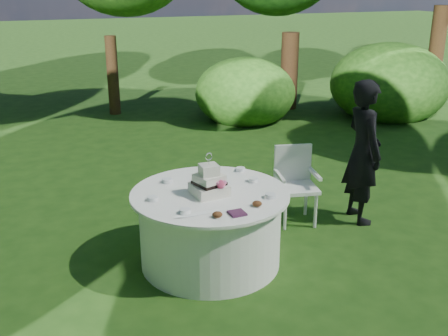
{
  "coord_description": "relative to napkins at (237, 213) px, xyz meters",
  "views": [
    {
      "loc": [
        -1.78,
        -4.4,
        2.69
      ],
      "look_at": [
        0.15,
        0.0,
        1.0
      ],
      "focal_mm": 42.0,
      "sensor_mm": 36.0,
      "label": 1
    }
  ],
  "objects": [
    {
      "name": "feather_plume",
      "position": [
        -0.31,
        0.13,
        -0.0
      ],
      "size": [
        0.48,
        0.07,
        0.01
      ],
      "primitive_type": "ellipsoid",
      "color": "white",
      "rests_on": "table"
    },
    {
      "name": "chair",
      "position": [
        1.28,
        1.13,
        -0.26
      ],
      "size": [
        0.55,
        0.55,
        0.9
      ],
      "color": "white",
      "rests_on": "ground"
    },
    {
      "name": "napkins",
      "position": [
        0.0,
        0.0,
        0.0
      ],
      "size": [
        0.14,
        0.14,
        0.02
      ],
      "primitive_type": "cube",
      "color": "#471E3C",
      "rests_on": "table"
    },
    {
      "name": "guest",
      "position": [
        2.0,
        0.83,
        0.07
      ],
      "size": [
        0.51,
        0.68,
        1.69
      ],
      "primitive_type": "imported",
      "rotation": [
        0.0,
        0.0,
        1.39
      ],
      "color": "black",
      "rests_on": "ground"
    },
    {
      "name": "petal_cups",
      "position": [
        0.03,
        0.05,
        0.02
      ],
      "size": [
        0.52,
        0.16,
        0.05
      ],
      "color": "#562D16",
      "rests_on": "table"
    },
    {
      "name": "cake",
      "position": [
        -0.05,
        0.52,
        0.1
      ],
      "size": [
        0.33,
        0.33,
        0.43
      ],
      "color": "silver",
      "rests_on": "table"
    },
    {
      "name": "ground",
      "position": [
        -0.03,
        0.57,
        -0.78
      ],
      "size": [
        80.0,
        80.0,
        0.0
      ],
      "primitive_type": "plane",
      "color": "#193B10",
      "rests_on": "ground"
    },
    {
      "name": "votives",
      "position": [
        0.02,
        0.61,
        0.01
      ],
      "size": [
        1.21,
        0.9,
        0.04
      ],
      "color": "white",
      "rests_on": "table"
    },
    {
      "name": "table",
      "position": [
        -0.03,
        0.57,
        -0.39
      ],
      "size": [
        1.56,
        1.56,
        0.77
      ],
      "color": "white",
      "rests_on": "ground"
    }
  ]
}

